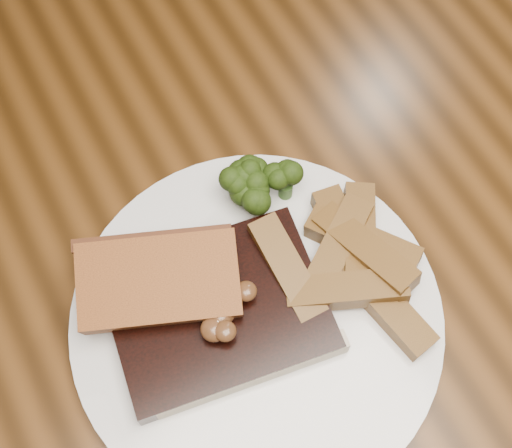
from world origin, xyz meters
The scene contains 9 objects.
ground centered at (0.00, 0.00, 0.00)m, with size 4.50×4.50×0.00m, color #341D0B.
dining_table centered at (0.00, 0.00, 0.66)m, with size 1.60×0.90×0.75m.
plate centered at (-0.04, -0.08, 0.76)m, with size 0.29×0.29×0.01m, color white.
steak centered at (-0.06, -0.06, 0.77)m, with size 0.16×0.12×0.02m, color black.
steak_bone centered at (-0.06, -0.11, 0.77)m, with size 0.15×0.01×0.02m, color #BAAC90.
mushroom_pile centered at (-0.07, -0.06, 0.80)m, with size 0.06×0.06×0.03m, color #59311C, non-canonical shape.
garlic_bread centered at (-0.09, -0.03, 0.77)m, with size 0.12×0.06×0.03m, color #924A1A.
potato_wedges centered at (0.04, -0.08, 0.77)m, with size 0.12×0.12×0.02m, color brown, non-canonical shape.
broccoli_cluster centered at (0.03, 0.00, 0.78)m, with size 0.07×0.07×0.04m, color #253B0D, non-canonical shape.
Camera 1 is at (-0.12, -0.22, 1.29)m, focal length 50.00 mm.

